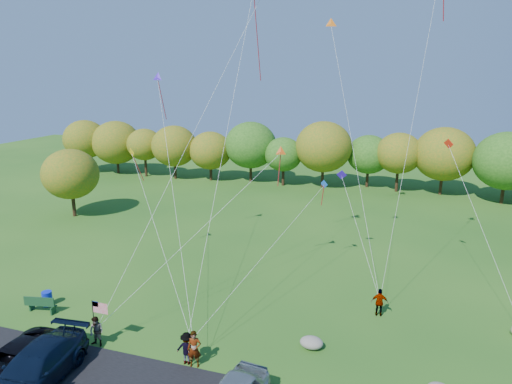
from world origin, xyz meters
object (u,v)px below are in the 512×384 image
at_px(minivan_dark, 14,364).
at_px(minivan_navy, 36,368).
at_px(flyer_c, 187,348).
at_px(flyer_b, 96,332).
at_px(flyer_a, 194,349).
at_px(park_bench, 40,304).
at_px(trash_barrel, 47,298).
at_px(flyer_d, 380,302).

bearing_deg(minivan_dark, minivan_navy, -2.93).
height_order(minivan_dark, flyer_c, flyer_c).
bearing_deg(flyer_b, flyer_a, 3.70).
bearing_deg(park_bench, minivan_dark, -68.66).
xyz_separation_m(park_bench, trash_barrel, (-0.29, 0.88, -0.11)).
bearing_deg(flyer_a, trash_barrel, 150.91).
bearing_deg(flyer_b, park_bench, 164.61).
bearing_deg(minivan_dark, flyer_d, 34.72).
bearing_deg(trash_barrel, flyer_d, 14.40).
height_order(flyer_a, flyer_b, flyer_a).
relative_size(park_bench, trash_barrel, 2.08).
distance_m(flyer_b, flyer_c, 5.29).
bearing_deg(minivan_navy, minivan_dark, 172.50).
relative_size(flyer_a, flyer_b, 1.14).
xyz_separation_m(flyer_b, flyer_c, (5.29, 0.10, 0.01)).
distance_m(minivan_dark, flyer_d, 19.90).
xyz_separation_m(flyer_c, trash_barrel, (-11.09, 2.69, -0.39)).
xyz_separation_m(flyer_b, flyer_d, (14.25, 7.94, 0.03)).
xyz_separation_m(flyer_c, park_bench, (-10.80, 1.81, -0.28)).
bearing_deg(flyer_c, park_bench, -12.68).
bearing_deg(park_bench, flyer_d, 5.60).
relative_size(minivan_navy, flyer_a, 3.14).
relative_size(flyer_a, flyer_c, 1.13).
relative_size(minivan_navy, trash_barrel, 6.55).
relative_size(flyer_c, flyer_d, 0.98).
distance_m(flyer_a, flyer_b, 5.76).
distance_m(flyer_a, trash_barrel, 11.90).
distance_m(minivan_dark, flyer_b, 4.08).
relative_size(flyer_b, flyer_d, 0.96).
bearing_deg(flyer_d, flyer_b, 24.79).
height_order(minivan_navy, trash_barrel, minivan_navy).
bearing_deg(flyer_c, trash_barrel, -16.81).
xyz_separation_m(flyer_d, park_bench, (-19.75, -6.03, -0.30)).
distance_m(flyer_a, park_bench, 11.43).
distance_m(minivan_dark, flyer_c, 8.15).
xyz_separation_m(minivan_dark, flyer_d, (16.24, 11.50, 0.03)).
height_order(minivan_navy, flyer_d, minivan_navy).
distance_m(flyer_a, flyer_c, 0.49).
xyz_separation_m(flyer_a, flyer_d, (8.49, 7.94, -0.09)).
bearing_deg(park_bench, flyer_c, -20.88).
xyz_separation_m(minivan_navy, trash_barrel, (-5.15, 6.40, -0.47)).
relative_size(flyer_b, park_bench, 0.88).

